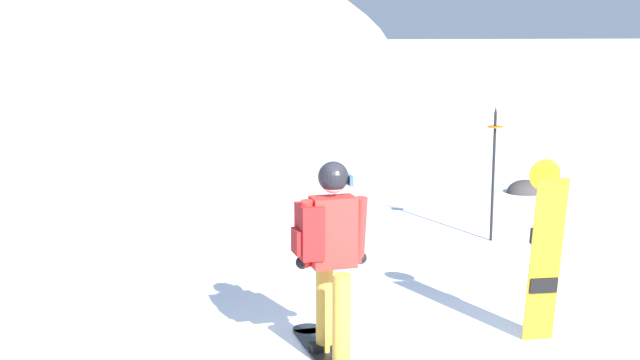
{
  "coord_description": "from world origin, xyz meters",
  "views": [
    {
      "loc": [
        -1.69,
        -5.88,
        2.79
      ],
      "look_at": [
        -0.23,
        3.64,
        1.0
      ],
      "focal_mm": 47.0,
      "sensor_mm": 36.0,
      "label": 1
    }
  ],
  "objects_px": {
    "spare_snowboard": "(545,252)",
    "rock_dark": "(525,193)",
    "snowboarder_main": "(329,258)",
    "piste_marker_near": "(494,165)"
  },
  "relations": [
    {
      "from": "snowboarder_main",
      "to": "spare_snowboard",
      "type": "height_order",
      "value": "snowboarder_main"
    },
    {
      "from": "spare_snowboard",
      "to": "piste_marker_near",
      "type": "xyz_separation_m",
      "value": [
        0.81,
        3.5,
        0.17
      ]
    },
    {
      "from": "snowboarder_main",
      "to": "piste_marker_near",
      "type": "height_order",
      "value": "piste_marker_near"
    },
    {
      "from": "snowboarder_main",
      "to": "rock_dark",
      "type": "distance_m",
      "value": 8.02
    },
    {
      "from": "snowboarder_main",
      "to": "piste_marker_near",
      "type": "xyz_separation_m",
      "value": [
        2.76,
        3.68,
        0.09
      ]
    },
    {
      "from": "snowboarder_main",
      "to": "rock_dark",
      "type": "height_order",
      "value": "snowboarder_main"
    },
    {
      "from": "snowboarder_main",
      "to": "spare_snowboard",
      "type": "bearing_deg",
      "value": 5.5
    },
    {
      "from": "spare_snowboard",
      "to": "rock_dark",
      "type": "relative_size",
      "value": 2.61
    },
    {
      "from": "spare_snowboard",
      "to": "rock_dark",
      "type": "xyz_separation_m",
      "value": [
        2.49,
        6.43,
        -0.84
      ]
    },
    {
      "from": "piste_marker_near",
      "to": "snowboarder_main",
      "type": "bearing_deg",
      "value": -126.84
    }
  ]
}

